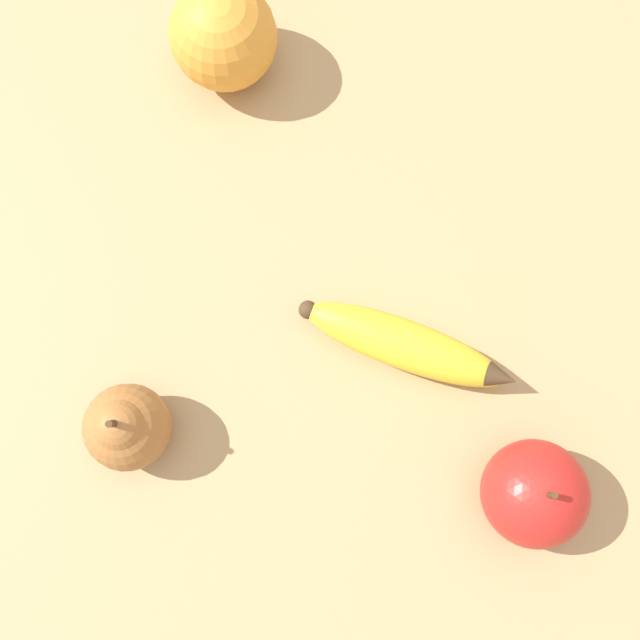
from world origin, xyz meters
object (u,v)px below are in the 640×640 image
Objects in this scene: banana at (406,345)px; pear at (126,427)px; apple at (535,493)px; orange at (223,36)px.

banana is 0.22m from pear.
apple is (0.10, -0.10, 0.02)m from banana.
orange is at bearing 140.42° from banana.
orange is 0.43m from apple.
orange is at bearing 128.32° from apple.
apple reaches higher than banana.
orange is 0.32m from pear.
pear is 0.30m from apple.
pear is (-0.03, -0.32, -0.01)m from orange.
orange is 1.06× the size of pear.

